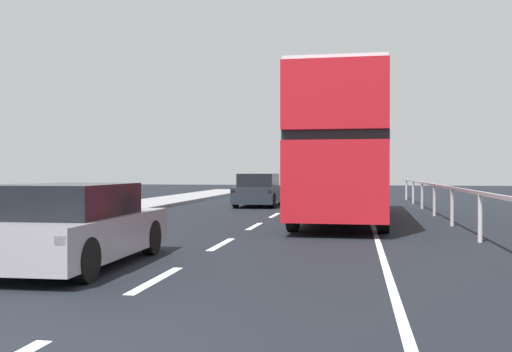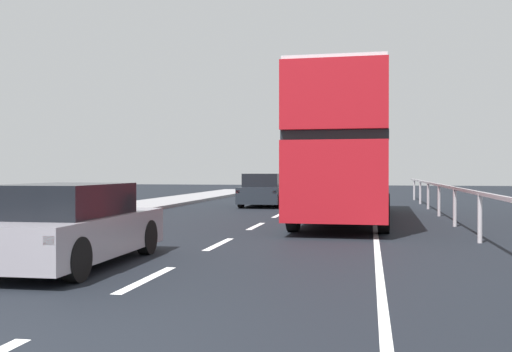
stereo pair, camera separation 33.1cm
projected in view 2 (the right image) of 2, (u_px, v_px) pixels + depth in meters
lane_paint_markings at (315, 242)px, 12.90m from camera, size 3.43×46.00×0.01m
bridge_side_railing at (480, 201)px, 12.72m from camera, size 0.10×42.00×1.11m
double_decker_bus_red at (347, 148)px, 18.74m from camera, size 2.74×11.06×4.24m
hatchback_car_near at (69, 226)px, 9.71m from camera, size 1.86×4.24×1.35m
sedan_car_ahead at (265, 191)px, 25.93m from camera, size 1.79×4.03×1.44m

